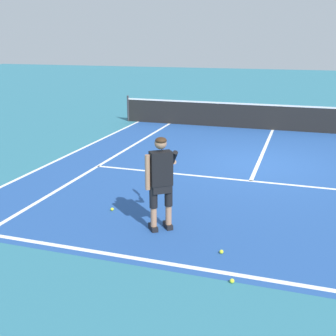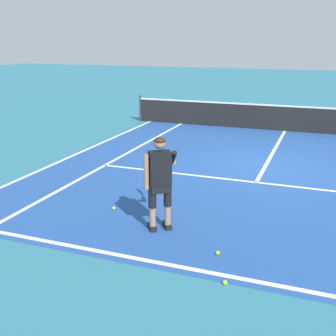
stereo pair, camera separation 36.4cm
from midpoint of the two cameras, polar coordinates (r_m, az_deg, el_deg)
ground_plane at (r=11.94m, az=11.14°, el=0.51°), size 80.00×80.00×0.00m
court_inner_surface at (r=11.42m, az=10.79°, el=-0.21°), size 10.98×11.20×0.00m
line_baseline at (r=6.50m, az=4.32°, el=-13.60°), size 10.98×0.10×0.01m
line_service at (r=10.47m, az=10.07°, el=-1.73°), size 8.23×0.10×0.01m
line_centre_service at (r=13.53m, az=12.02°, el=2.40°), size 0.10×6.40×0.01m
line_singles_left at (r=12.56m, az=-8.14°, el=1.49°), size 0.10×10.80×0.01m
line_doubles_left at (r=13.21m, az=-13.51°, el=1.95°), size 0.10×10.80×0.01m
tennis_net at (r=16.55m, az=13.37°, el=6.67°), size 11.96×0.08×1.07m
tennis_player at (r=7.43m, az=-2.37°, el=-1.24°), size 0.62×1.21×1.71m
tennis_ball_near_feet at (r=8.65m, az=-8.71°, el=-5.50°), size 0.07×0.07×0.07m
tennis_ball_by_baseline at (r=6.24m, az=6.88°, el=-14.82°), size 0.07×0.07×0.07m
tennis_ball_mid_court at (r=6.97m, az=5.67°, el=-11.13°), size 0.07×0.07×0.07m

